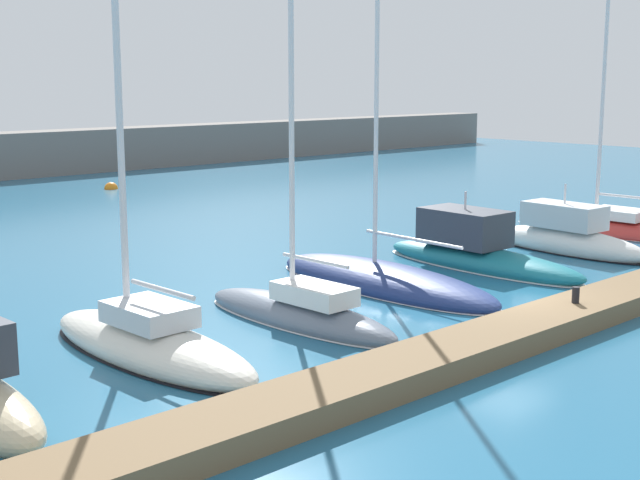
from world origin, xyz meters
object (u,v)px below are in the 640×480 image
object	(u,v)px
sailboat_slate_third	(300,311)
mooring_buoy_orange	(111,189)
dock_bollard	(576,295)
sailboat_navy_fourth	(383,280)
motorboat_white_sixth	(567,239)
motorboat_teal_fifth	(476,252)
sailboat_red_seventh	(611,227)
sailboat_ivory_second	(149,342)

from	to	relation	value
sailboat_slate_third	mooring_buoy_orange	bearing A→B (deg)	-22.53
dock_bollard	sailboat_navy_fourth	bearing A→B (deg)	96.09
motorboat_white_sixth	motorboat_teal_fifth	bearing A→B (deg)	85.11
sailboat_slate_third	motorboat_white_sixth	size ratio (longest dim) A/B	1.72
sailboat_red_seventh	mooring_buoy_orange	bearing A→B (deg)	13.91
sailboat_navy_fourth	sailboat_slate_third	bearing A→B (deg)	107.60
sailboat_ivory_second	dock_bollard	distance (m)	11.30
sailboat_navy_fourth	motorboat_teal_fifth	distance (m)	4.64
sailboat_slate_third	dock_bollard	size ratio (longest dim) A/B	26.23
sailboat_navy_fourth	sailboat_red_seventh	size ratio (longest dim) A/B	1.04
sailboat_red_seventh	mooring_buoy_orange	world-z (taller)	sailboat_red_seventh
sailboat_ivory_second	sailboat_red_seventh	world-z (taller)	sailboat_red_seventh
dock_bollard	sailboat_ivory_second	bearing A→B (deg)	151.96
motorboat_white_sixth	dock_bollard	distance (m)	10.30
sailboat_slate_third	sailboat_navy_fourth	bearing A→B (deg)	-75.86
sailboat_slate_third	dock_bollard	bearing A→B (deg)	-134.55
sailboat_ivory_second	motorboat_white_sixth	size ratio (longest dim) A/B	1.87
motorboat_white_sixth	sailboat_red_seventh	size ratio (longest dim) A/B	0.39
sailboat_ivory_second	mooring_buoy_orange	size ratio (longest dim) A/B	15.43
motorboat_white_sixth	sailboat_red_seventh	distance (m)	5.25
motorboat_teal_fifth	sailboat_ivory_second	bearing A→B (deg)	95.82
sailboat_ivory_second	sailboat_navy_fourth	world-z (taller)	sailboat_navy_fourth
sailboat_ivory_second	motorboat_white_sixth	distance (m)	18.65
sailboat_slate_third	motorboat_teal_fifth	xyz separation A→B (m)	(9.33, 1.15, 0.22)
sailboat_navy_fourth	motorboat_teal_fifth	size ratio (longest dim) A/B	2.11
motorboat_white_sixth	mooring_buoy_orange	distance (m)	29.15
sailboat_slate_third	motorboat_white_sixth	world-z (taller)	sailboat_slate_third
motorboat_teal_fifth	mooring_buoy_orange	xyz separation A→B (m)	(2.20, 28.35, -0.54)
motorboat_white_sixth	sailboat_slate_third	bearing A→B (deg)	95.25
motorboat_white_sixth	sailboat_navy_fourth	bearing A→B (deg)	88.33
dock_bollard	sailboat_slate_third	bearing A→B (deg)	136.63
sailboat_ivory_second	sailboat_red_seventh	size ratio (longest dim) A/B	0.73
sailboat_ivory_second	mooring_buoy_orange	xyz separation A→B (m)	(16.12, 29.28, -0.37)
motorboat_white_sixth	dock_bollard	xyz separation A→B (m)	(-8.68, -5.55, 0.27)
motorboat_white_sixth	sailboat_red_seventh	xyz separation A→B (m)	(5.15, 0.97, -0.27)
sailboat_red_seventh	sailboat_navy_fourth	bearing A→B (deg)	89.19
motorboat_white_sixth	dock_bollard	bearing A→B (deg)	125.95
sailboat_navy_fourth	sailboat_ivory_second	bearing A→B (deg)	98.83
sailboat_slate_third	mooring_buoy_orange	world-z (taller)	sailboat_slate_third
sailboat_ivory_second	sailboat_slate_third	bearing A→B (deg)	-94.31
sailboat_red_seventh	mooring_buoy_orange	size ratio (longest dim) A/B	21.07
sailboat_slate_third	mooring_buoy_orange	distance (m)	31.68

